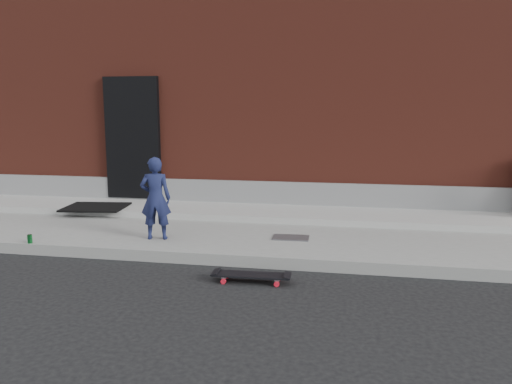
# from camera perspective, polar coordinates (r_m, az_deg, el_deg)

# --- Properties ---
(ground) EXTENTS (80.00, 80.00, 0.00)m
(ground) POSITION_cam_1_polar(r_m,az_deg,el_deg) (6.25, -2.68, -8.56)
(ground) COLOR black
(ground) RESTS_ON ground
(sidewalk) EXTENTS (20.00, 3.00, 0.15)m
(sidewalk) POSITION_cam_1_polar(r_m,az_deg,el_deg) (7.64, -0.09, -4.62)
(sidewalk) COLOR slate
(sidewalk) RESTS_ON ground
(apron) EXTENTS (20.00, 1.20, 0.10)m
(apron) POSITION_cam_1_polar(r_m,az_deg,el_deg) (8.48, 1.04, -2.35)
(apron) COLOR gray
(apron) RESTS_ON sidewalk
(building) EXTENTS (20.00, 8.10, 5.00)m
(building) POSITION_cam_1_polar(r_m,az_deg,el_deg) (12.87, 4.57, 11.92)
(building) COLOR maroon
(building) RESTS_ON ground
(child) EXTENTS (0.47, 0.36, 1.14)m
(child) POSITION_cam_1_polar(r_m,az_deg,el_deg) (6.99, -11.41, -0.71)
(child) COLOR #171D41
(child) RESTS_ON sidewalk
(skateboard) EXTENTS (0.87, 0.25, 0.10)m
(skateboard) POSITION_cam_1_polar(r_m,az_deg,el_deg) (5.69, -0.56, -9.53)
(skateboard) COLOR red
(skateboard) RESTS_ON ground
(soda_can) EXTENTS (0.08, 0.08, 0.12)m
(soda_can) POSITION_cam_1_polar(r_m,az_deg,el_deg) (7.39, -24.44, -4.90)
(soda_can) COLOR #17752E
(soda_can) RESTS_ON sidewalk
(doormat) EXTENTS (1.11, 0.94, 0.03)m
(doormat) POSITION_cam_1_polar(r_m,az_deg,el_deg) (9.04, -17.85, -1.65)
(doormat) COLOR black
(doormat) RESTS_ON apron
(utility_plate) EXTENTS (0.51, 0.34, 0.02)m
(utility_plate) POSITION_cam_1_polar(r_m,az_deg,el_deg) (7.02, 3.99, -5.22)
(utility_plate) COLOR #55555A
(utility_plate) RESTS_ON sidewalk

